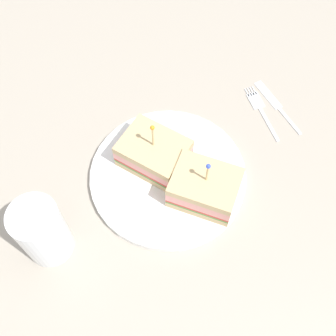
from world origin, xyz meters
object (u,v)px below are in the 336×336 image
object	(u,v)px
drink_glass	(43,233)
knife	(275,103)
sandwich_half_front	(154,153)
plate	(168,176)
sandwich_half_back	(205,188)
fork	(259,107)

from	to	relation	value
drink_glass	knife	xyz separation A→B (cm)	(-5.76, -45.56, -4.88)
drink_glass	sandwich_half_front	bearing A→B (deg)	-90.70
plate	drink_glass	bearing A→B (deg)	80.22
sandwich_half_front	knife	world-z (taller)	sandwich_half_front
drink_glass	knife	world-z (taller)	drink_glass
sandwich_half_back	drink_glass	xyz separation A→B (cm)	(10.26, 22.36, 1.01)
plate	fork	size ratio (longest dim) A/B	2.14
sandwich_half_front	fork	bearing A→B (deg)	-100.53
drink_glass	knife	distance (cm)	46.18
drink_glass	fork	bearing A→B (deg)	-95.80
plate	knife	world-z (taller)	plate
fork	knife	world-z (taller)	same
knife	sandwich_half_back	bearing A→B (deg)	100.98
fork	knife	distance (cm)	3.07
plate	sandwich_half_back	bearing A→B (deg)	-167.46
plate	sandwich_half_front	distance (cm)	4.64
sandwich_half_back	drink_glass	bearing A→B (deg)	65.34
plate	knife	distance (cm)	24.78
plate	sandwich_half_front	world-z (taller)	sandwich_half_front
fork	knife	bearing A→B (deg)	-117.41
knife	drink_glass	bearing A→B (deg)	82.79
sandwich_half_back	fork	xyz separation A→B (cm)	(5.91, -20.48, -3.87)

